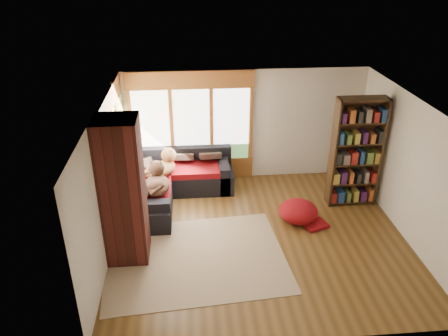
# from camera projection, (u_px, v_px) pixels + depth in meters

# --- Properties ---
(floor) EXTENTS (5.50, 5.50, 0.00)m
(floor) POSITION_uv_depth(u_px,v_px,m) (259.00, 236.00, 8.35)
(floor) COLOR #513416
(floor) RESTS_ON ground
(ceiling) EXTENTS (5.50, 5.50, 0.00)m
(ceiling) POSITION_uv_depth(u_px,v_px,m) (265.00, 107.00, 7.18)
(ceiling) COLOR white
(wall_back) EXTENTS (5.50, 0.04, 2.60)m
(wall_back) POSITION_uv_depth(u_px,v_px,m) (244.00, 126.00, 9.99)
(wall_back) COLOR silver
(wall_back) RESTS_ON ground
(wall_front) EXTENTS (5.50, 0.04, 2.60)m
(wall_front) POSITION_uv_depth(u_px,v_px,m) (293.00, 268.00, 5.54)
(wall_front) COLOR silver
(wall_front) RESTS_ON ground
(wall_left) EXTENTS (0.04, 5.00, 2.60)m
(wall_left) POSITION_uv_depth(u_px,v_px,m) (105.00, 183.00, 7.56)
(wall_left) COLOR silver
(wall_left) RESTS_ON ground
(wall_right) EXTENTS (0.04, 5.00, 2.60)m
(wall_right) POSITION_uv_depth(u_px,v_px,m) (411.00, 171.00, 7.97)
(wall_right) COLOR silver
(wall_right) RESTS_ON ground
(windows_back) EXTENTS (2.82, 0.10, 1.90)m
(windows_back) POSITION_uv_depth(u_px,v_px,m) (192.00, 126.00, 9.85)
(windows_back) COLOR #9B5E27
(windows_back) RESTS_ON wall_back
(windows_left) EXTENTS (0.10, 2.62, 1.90)m
(windows_left) POSITION_uv_depth(u_px,v_px,m) (116.00, 151.00, 8.60)
(windows_left) COLOR #9B5E27
(windows_left) RESTS_ON wall_left
(roller_blind) EXTENTS (0.03, 0.72, 0.90)m
(roller_blind) POSITION_uv_depth(u_px,v_px,m) (120.00, 118.00, 9.16)
(roller_blind) COLOR #899E59
(roller_blind) RESTS_ON wall_left
(brick_chimney) EXTENTS (0.70, 0.70, 2.60)m
(brick_chimney) POSITION_uv_depth(u_px,v_px,m) (123.00, 192.00, 7.27)
(brick_chimney) COLOR #471914
(brick_chimney) RESTS_ON ground
(sectional_sofa) EXTENTS (2.20, 2.20, 0.80)m
(sectional_sofa) POSITION_uv_depth(u_px,v_px,m) (160.00, 184.00, 9.58)
(sectional_sofa) COLOR black
(sectional_sofa) RESTS_ON ground
(area_rug) EXTENTS (3.33, 2.65, 0.01)m
(area_rug) POSITION_uv_depth(u_px,v_px,m) (196.00, 258.00, 7.77)
(area_rug) COLOR beige
(area_rug) RESTS_ON ground
(bookshelf) EXTENTS (1.01, 0.34, 2.35)m
(bookshelf) POSITION_uv_depth(u_px,v_px,m) (356.00, 153.00, 8.96)
(bookshelf) COLOR #3B2513
(bookshelf) RESTS_ON ground
(pouf) EXTENTS (1.02, 1.02, 0.42)m
(pouf) POSITION_uv_depth(u_px,v_px,m) (298.00, 211.00, 8.75)
(pouf) COLOR maroon
(pouf) RESTS_ON area_rug
(dog_tan) EXTENTS (0.91, 0.93, 0.46)m
(dog_tan) POSITION_uv_depth(u_px,v_px,m) (162.00, 166.00, 9.32)
(dog_tan) COLOR brown
(dog_tan) RESTS_ON sectional_sofa
(dog_brindle) EXTENTS (0.53, 0.85, 0.46)m
(dog_brindle) POSITION_uv_depth(u_px,v_px,m) (157.00, 182.00, 8.71)
(dog_brindle) COLOR black
(dog_brindle) RESTS_ON sectional_sofa
(throw_pillows) EXTENTS (1.98, 1.68, 0.45)m
(throw_pillows) POSITION_uv_depth(u_px,v_px,m) (162.00, 163.00, 9.42)
(throw_pillows) COLOR #2F201B
(throw_pillows) RESTS_ON sectional_sofa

